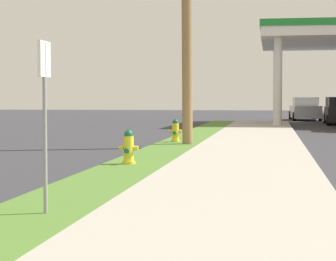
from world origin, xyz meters
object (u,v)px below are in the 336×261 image
object	(u,v)px
fire_hydrant_second	(129,149)
street_sign_post	(45,91)
car_silver_by_far_pump	(305,110)
fire_hydrant_third	(175,132)
utility_pole_midground	(187,2)

from	to	relation	value
fire_hydrant_second	street_sign_post	world-z (taller)	street_sign_post
street_sign_post	car_silver_by_far_pump	bearing A→B (deg)	82.40
fire_hydrant_third	car_silver_by_far_pump	xyz separation A→B (m)	(5.37, 24.87, 0.28)
fire_hydrant_second	utility_pole_midground	bearing A→B (deg)	86.01
fire_hydrant_second	fire_hydrant_third	world-z (taller)	same
fire_hydrant_second	street_sign_post	xyz separation A→B (m)	(0.29, -5.96, 1.19)
street_sign_post	car_silver_by_far_pump	xyz separation A→B (m)	(5.05, 37.89, -0.91)
utility_pole_midground	fire_hydrant_second	bearing A→B (deg)	-93.99
fire_hydrant_third	fire_hydrant_second	bearing A→B (deg)	-89.75
fire_hydrant_third	car_silver_by_far_pump	size ratio (longest dim) A/B	0.16
car_silver_by_far_pump	fire_hydrant_second	bearing A→B (deg)	-99.50
car_silver_by_far_pump	street_sign_post	bearing A→B (deg)	-97.60
street_sign_post	fire_hydrant_third	bearing A→B (deg)	91.40
fire_hydrant_third	utility_pole_midground	distance (m)	4.14
street_sign_post	car_silver_by_far_pump	distance (m)	38.23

